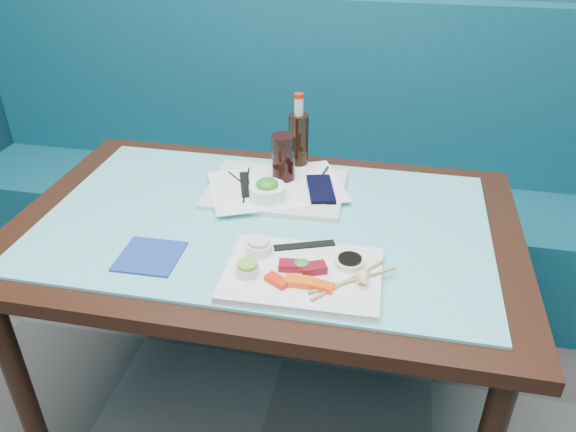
% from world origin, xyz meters
% --- Properties ---
extents(booth_bench, '(3.00, 0.56, 1.17)m').
position_xyz_m(booth_bench, '(0.00, 2.29, 0.37)').
color(booth_bench, '#0E495B').
rests_on(booth_bench, ground).
extents(dining_table, '(1.40, 0.90, 0.75)m').
position_xyz_m(dining_table, '(0.00, 1.45, 0.67)').
color(dining_table, black).
rests_on(dining_table, ground).
extents(glass_top, '(1.22, 0.76, 0.01)m').
position_xyz_m(glass_top, '(0.00, 1.45, 0.75)').
color(glass_top, '#63C2C6').
rests_on(glass_top, dining_table).
extents(sashimi_plate, '(0.37, 0.27, 0.02)m').
position_xyz_m(sashimi_plate, '(0.15, 1.21, 0.77)').
color(sashimi_plate, white).
rests_on(sashimi_plate, glass_top).
extents(salmon_left, '(0.06, 0.05, 0.01)m').
position_xyz_m(salmon_left, '(0.10, 1.16, 0.78)').
color(salmon_left, '#FA220A').
rests_on(salmon_left, sashimi_plate).
extents(salmon_mid, '(0.07, 0.03, 0.02)m').
position_xyz_m(salmon_mid, '(0.15, 1.16, 0.78)').
color(salmon_mid, '#FF5B0A').
rests_on(salmon_mid, sashimi_plate).
extents(salmon_right, '(0.07, 0.04, 0.01)m').
position_xyz_m(salmon_right, '(0.20, 1.16, 0.78)').
color(salmon_right, '#FF440A').
rests_on(salmon_right, sashimi_plate).
extents(tuna_left, '(0.06, 0.04, 0.02)m').
position_xyz_m(tuna_left, '(0.12, 1.22, 0.79)').
color(tuna_left, maroon).
rests_on(tuna_left, sashimi_plate).
extents(tuna_right, '(0.07, 0.06, 0.02)m').
position_xyz_m(tuna_right, '(0.18, 1.22, 0.79)').
color(tuna_right, maroon).
rests_on(tuna_right, sashimi_plate).
extents(seaweed_garnish, '(0.05, 0.05, 0.02)m').
position_xyz_m(seaweed_garnish, '(0.15, 1.22, 0.79)').
color(seaweed_garnish, '#238C20').
rests_on(seaweed_garnish, sashimi_plate).
extents(ramekin_wasabi, '(0.06, 0.06, 0.02)m').
position_xyz_m(ramekin_wasabi, '(0.03, 1.18, 0.79)').
color(ramekin_wasabi, white).
rests_on(ramekin_wasabi, sashimi_plate).
extents(wasabi_fill, '(0.06, 0.06, 0.01)m').
position_xyz_m(wasabi_fill, '(0.03, 1.18, 0.80)').
color(wasabi_fill, '#7FA736').
rests_on(wasabi_fill, ramekin_wasabi).
extents(ramekin_ginger, '(0.08, 0.08, 0.03)m').
position_xyz_m(ramekin_ginger, '(0.03, 1.27, 0.79)').
color(ramekin_ginger, white).
rests_on(ramekin_ginger, sashimi_plate).
extents(ginger_fill, '(0.06, 0.06, 0.01)m').
position_xyz_m(ginger_fill, '(0.03, 1.27, 0.81)').
color(ginger_fill, beige).
rests_on(ginger_fill, ramekin_ginger).
extents(soy_dish, '(0.09, 0.09, 0.01)m').
position_xyz_m(soy_dish, '(0.26, 1.26, 0.78)').
color(soy_dish, silver).
rests_on(soy_dish, sashimi_plate).
extents(soy_fill, '(0.07, 0.07, 0.01)m').
position_xyz_m(soy_fill, '(0.26, 1.26, 0.79)').
color(soy_fill, black).
rests_on(soy_fill, soy_dish).
extents(lemon_wedge, '(0.05, 0.04, 0.04)m').
position_xyz_m(lemon_wedge, '(0.30, 1.18, 0.80)').
color(lemon_wedge, '#E9D66E').
rests_on(lemon_wedge, sashimi_plate).
extents(chopstick_sleeve, '(0.15, 0.08, 0.00)m').
position_xyz_m(chopstick_sleeve, '(0.14, 1.32, 0.78)').
color(chopstick_sleeve, black).
rests_on(chopstick_sleeve, sashimi_plate).
extents(wooden_chopstick_a, '(0.15, 0.18, 0.01)m').
position_xyz_m(wooden_chopstick_a, '(0.26, 1.20, 0.78)').
color(wooden_chopstick_a, tan).
rests_on(wooden_chopstick_a, sashimi_plate).
extents(wooden_chopstick_b, '(0.19, 0.14, 0.01)m').
position_xyz_m(wooden_chopstick_b, '(0.27, 1.20, 0.78)').
color(wooden_chopstick_b, '#A8894F').
rests_on(wooden_chopstick_b, sashimi_plate).
extents(serving_tray, '(0.41, 0.31, 0.02)m').
position_xyz_m(serving_tray, '(-0.00, 1.62, 0.77)').
color(serving_tray, silver).
rests_on(serving_tray, glass_top).
extents(paper_placemat, '(0.47, 0.41, 0.00)m').
position_xyz_m(paper_placemat, '(-0.00, 1.62, 0.77)').
color(paper_placemat, white).
rests_on(paper_placemat, serving_tray).
extents(seaweed_bowl, '(0.11, 0.11, 0.04)m').
position_xyz_m(seaweed_bowl, '(-0.01, 1.54, 0.79)').
color(seaweed_bowl, white).
rests_on(seaweed_bowl, serving_tray).
extents(seaweed_salad, '(0.08, 0.08, 0.03)m').
position_xyz_m(seaweed_salad, '(-0.01, 1.54, 0.82)').
color(seaweed_salad, '#2F861E').
rests_on(seaweed_salad, seaweed_bowl).
extents(cola_glass, '(0.09, 0.09, 0.14)m').
position_xyz_m(cola_glass, '(0.01, 1.67, 0.85)').
color(cola_glass, black).
rests_on(cola_glass, serving_tray).
extents(navy_pouch, '(0.11, 0.18, 0.01)m').
position_xyz_m(navy_pouch, '(0.13, 1.62, 0.78)').
color(navy_pouch, black).
rests_on(navy_pouch, serving_tray).
extents(fork, '(0.02, 0.09, 0.01)m').
position_xyz_m(fork, '(0.13, 1.72, 0.78)').
color(fork, silver).
rests_on(fork, serving_tray).
extents(black_chopstick_a, '(0.14, 0.15, 0.01)m').
position_xyz_m(black_chopstick_a, '(-0.10, 1.61, 0.78)').
color(black_chopstick_a, black).
rests_on(black_chopstick_a, serving_tray).
extents(black_chopstick_b, '(0.05, 0.22, 0.01)m').
position_xyz_m(black_chopstick_b, '(-0.09, 1.61, 0.78)').
color(black_chopstick_b, black).
rests_on(black_chopstick_b, serving_tray).
extents(tray_sleeve, '(0.08, 0.16, 0.00)m').
position_xyz_m(tray_sleeve, '(-0.10, 1.61, 0.78)').
color(tray_sleeve, black).
rests_on(tray_sleeve, serving_tray).
extents(cola_bottle_body, '(0.08, 0.08, 0.18)m').
position_xyz_m(cola_bottle_body, '(0.03, 1.79, 0.85)').
color(cola_bottle_body, black).
rests_on(cola_bottle_body, glass_top).
extents(cola_bottle_neck, '(0.03, 0.03, 0.06)m').
position_xyz_m(cola_bottle_neck, '(0.03, 1.79, 0.97)').
color(cola_bottle_neck, silver).
rests_on(cola_bottle_neck, cola_bottle_body).
extents(cola_bottle_cap, '(0.03, 0.03, 0.01)m').
position_xyz_m(cola_bottle_cap, '(0.03, 1.79, 1.00)').
color(cola_bottle_cap, '#B61C0B').
rests_on(cola_bottle_cap, cola_bottle_neck).
extents(blue_napkin, '(0.15, 0.15, 0.01)m').
position_xyz_m(blue_napkin, '(-0.24, 1.22, 0.76)').
color(blue_napkin, navy).
rests_on(blue_napkin, glass_top).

